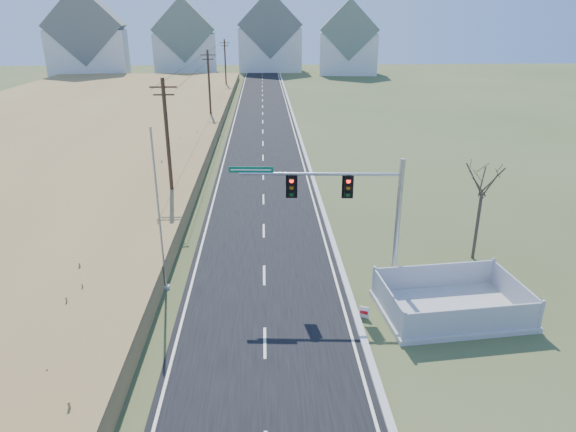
% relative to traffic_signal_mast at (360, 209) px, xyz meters
% --- Properties ---
extents(ground, '(260.00, 260.00, 0.00)m').
position_rel_traffic_signal_mast_xyz_m(ground, '(-4.66, -2.75, -4.14)').
color(ground, '#3D4A24').
rests_on(ground, ground).
extents(road, '(8.00, 180.00, 0.06)m').
position_rel_traffic_signal_mast_xyz_m(road, '(-4.66, 47.25, -4.11)').
color(road, black).
rests_on(road, ground).
extents(curb, '(0.30, 180.00, 0.18)m').
position_rel_traffic_signal_mast_xyz_m(curb, '(-0.51, 47.25, -4.05)').
color(curb, '#B2AFA8').
rests_on(curb, ground).
extents(reed_marsh, '(38.00, 110.00, 1.30)m').
position_rel_traffic_signal_mast_xyz_m(reed_marsh, '(-28.66, 37.25, -3.49)').
color(reed_marsh, olive).
rests_on(reed_marsh, ground).
extents(utility_pole_near, '(1.80, 0.26, 9.00)m').
position_rel_traffic_signal_mast_xyz_m(utility_pole_near, '(-11.16, 12.25, 0.54)').
color(utility_pole_near, '#422D1E').
rests_on(utility_pole_near, ground).
extents(utility_pole_mid, '(1.80, 0.26, 9.00)m').
position_rel_traffic_signal_mast_xyz_m(utility_pole_mid, '(-11.16, 42.25, 0.54)').
color(utility_pole_mid, '#422D1E').
rests_on(utility_pole_mid, ground).
extents(utility_pole_far, '(1.80, 0.26, 9.00)m').
position_rel_traffic_signal_mast_xyz_m(utility_pole_far, '(-11.16, 72.25, 0.54)').
color(utility_pole_far, '#422D1E').
rests_on(utility_pole_far, ground).
extents(condo_nw, '(17.69, 13.38, 19.05)m').
position_rel_traffic_signal_mast_xyz_m(condo_nw, '(-42.66, 97.25, 3.56)').
color(condo_nw, white).
rests_on(condo_nw, ground).
extents(condo_nnw, '(14.93, 11.17, 17.03)m').
position_rel_traffic_signal_mast_xyz_m(condo_nnw, '(-22.66, 105.25, 2.80)').
color(condo_nnw, white).
rests_on(condo_nnw, ground).
extents(condo_n, '(15.27, 10.20, 18.54)m').
position_rel_traffic_signal_mast_xyz_m(condo_n, '(-2.66, 109.25, 3.47)').
color(condo_n, white).
rests_on(condo_n, ground).
extents(condo_ne, '(14.12, 10.51, 16.52)m').
position_rel_traffic_signal_mast_xyz_m(condo_ne, '(15.34, 101.25, 2.70)').
color(condo_ne, white).
rests_on(condo_ne, ground).
extents(traffic_signal_mast, '(8.35, 0.89, 6.66)m').
position_rel_traffic_signal_mast_xyz_m(traffic_signal_mast, '(0.00, 0.00, 0.00)').
color(traffic_signal_mast, '#9EA0A5').
rests_on(traffic_signal_mast, ground).
extents(fence_enclosure, '(6.82, 5.00, 1.47)m').
position_rel_traffic_signal_mast_xyz_m(fence_enclosure, '(3.91, -2.72, -3.85)').
color(fence_enclosure, '#B7B5AD').
rests_on(fence_enclosure, ground).
extents(open_sign, '(0.43, 0.24, 0.56)m').
position_rel_traffic_signal_mast_xyz_m(open_sign, '(-0.17, -2.99, -3.84)').
color(open_sign, white).
rests_on(open_sign, ground).
extents(flagpole, '(0.37, 0.37, 8.20)m').
position_rel_traffic_signal_mast_xyz_m(flagpole, '(-9.61, 0.18, -0.87)').
color(flagpole, '#B7B5AD').
rests_on(flagpole, ground).
extents(bare_tree, '(2.21, 2.21, 5.86)m').
position_rel_traffic_signal_mast_xyz_m(bare_tree, '(7.13, 2.84, 0.58)').
color(bare_tree, '#4C3F33').
rests_on(bare_tree, ground).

